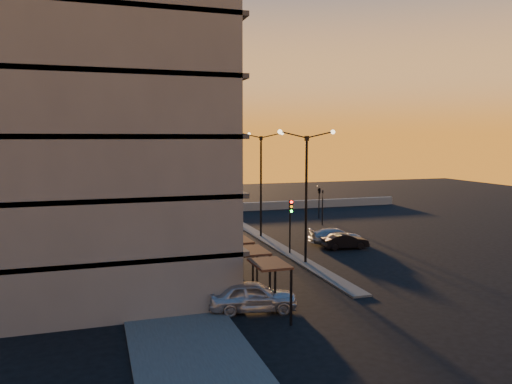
% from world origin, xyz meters
% --- Properties ---
extents(ground, '(120.00, 120.00, 0.00)m').
position_xyz_m(ground, '(0.00, 0.00, 0.00)').
color(ground, black).
rests_on(ground, ground).
extents(sidewalk_west, '(5.00, 40.00, 0.12)m').
position_xyz_m(sidewalk_west, '(-10.50, 4.00, 0.06)').
color(sidewalk_west, '#484846').
rests_on(sidewalk_west, ground).
extents(median, '(1.20, 36.00, 0.12)m').
position_xyz_m(median, '(0.00, 10.00, 0.06)').
color(median, '#484846').
rests_on(median, ground).
extents(parapet, '(44.00, 0.50, 1.00)m').
position_xyz_m(parapet, '(2.00, 26.00, 0.50)').
color(parapet, gray).
rests_on(parapet, ground).
extents(building, '(14.35, 17.08, 25.00)m').
position_xyz_m(building, '(-14.00, 0.03, 11.91)').
color(building, slate).
rests_on(building, ground).
extents(streetlamp_near, '(4.32, 0.32, 9.51)m').
position_xyz_m(streetlamp_near, '(0.00, 0.00, 5.59)').
color(streetlamp_near, black).
rests_on(streetlamp_near, ground).
extents(streetlamp_mid, '(4.32, 0.32, 9.51)m').
position_xyz_m(streetlamp_mid, '(0.00, 10.00, 5.59)').
color(streetlamp_mid, black).
rests_on(streetlamp_mid, ground).
extents(streetlamp_far, '(4.32, 0.32, 9.51)m').
position_xyz_m(streetlamp_far, '(0.00, 20.00, 5.59)').
color(streetlamp_far, black).
rests_on(streetlamp_far, ground).
extents(traffic_light_main, '(0.28, 0.44, 4.25)m').
position_xyz_m(traffic_light_main, '(0.00, 2.87, 2.89)').
color(traffic_light_main, black).
rests_on(traffic_light_main, ground).
extents(signal_east_a, '(0.13, 0.16, 3.60)m').
position_xyz_m(signal_east_a, '(8.00, 14.00, 1.93)').
color(signal_east_a, black).
rests_on(signal_east_a, ground).
extents(signal_east_b, '(0.42, 1.99, 3.60)m').
position_xyz_m(signal_east_b, '(9.50, 18.00, 3.10)').
color(signal_east_b, black).
rests_on(signal_east_b, ground).
extents(car_hatchback, '(4.85, 2.73, 1.56)m').
position_xyz_m(car_hatchback, '(-6.50, -8.09, 0.78)').
color(car_hatchback, '#B7B9C0').
rests_on(car_hatchback, ground).
extents(car_sedan, '(3.85, 1.60, 1.24)m').
position_xyz_m(car_sedan, '(5.00, 3.47, 0.62)').
color(car_sedan, black).
rests_on(car_sedan, ground).
extents(car_wagon, '(4.77, 2.42, 1.33)m').
position_xyz_m(car_wagon, '(5.14, 5.32, 0.66)').
color(car_wagon, '#A5A8AC').
rests_on(car_wagon, ground).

